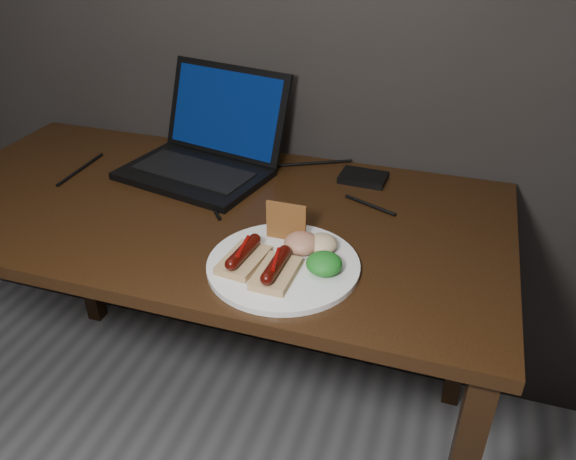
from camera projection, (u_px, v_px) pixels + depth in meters
The scene contains 11 objects.
desk at pixel (208, 238), 1.37m from camera, with size 1.40×0.70×0.75m.
laptop at pixel (206, 149), 1.47m from camera, with size 0.42×0.39×0.25m.
hard_drive at pixel (363, 178), 1.43m from camera, with size 0.12×0.08×0.02m, color black.
desk_cables at pixel (234, 181), 1.43m from camera, with size 0.84×0.41×0.01m.
plate at pixel (283, 265), 1.11m from camera, with size 0.30×0.30×0.01m, color white.
bread_sausage_left at pixel (244, 256), 1.09m from camera, with size 0.08×0.12×0.04m.
bread_sausage_center at pixel (276, 270), 1.06m from camera, with size 0.07×0.12×0.04m.
crispbread at pixel (286, 222), 1.16m from camera, with size 0.09×0.01×0.09m, color #986029.
salad_greens at pixel (324, 264), 1.07m from camera, with size 0.07×0.07×0.04m, color #115514.
salsa_mound at pixel (302, 243), 1.13m from camera, with size 0.07×0.07×0.04m, color maroon.
coleslaw_mound at pixel (321, 244), 1.13m from camera, with size 0.06×0.06×0.04m, color beige.
Camera 1 is at (0.54, 0.34, 1.40)m, focal length 35.00 mm.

